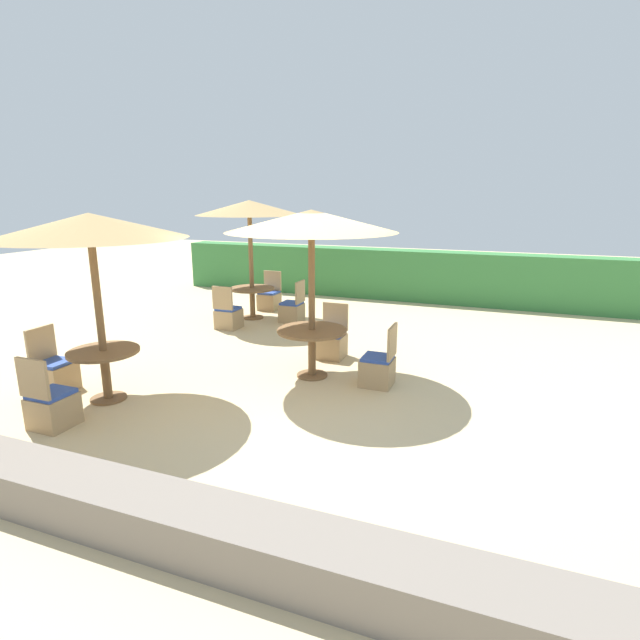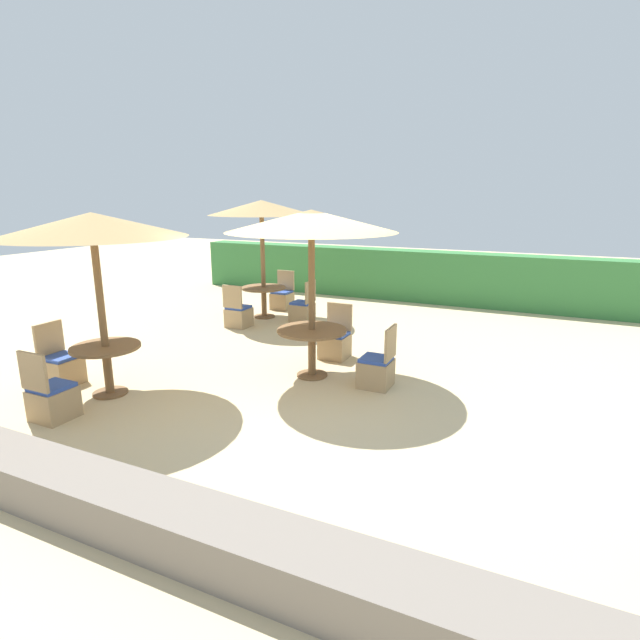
% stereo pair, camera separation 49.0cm
% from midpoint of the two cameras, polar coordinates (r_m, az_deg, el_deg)
% --- Properties ---
extents(ground_plane, '(40.00, 40.00, 0.00)m').
position_cam_midpoint_polar(ground_plane, '(7.35, -3.64, -7.91)').
color(ground_plane, '#D1BA8C').
extents(hedge_row, '(13.00, 0.70, 1.33)m').
position_cam_midpoint_polar(hedge_row, '(13.53, 8.62, 5.10)').
color(hedge_row, '#387A3D').
rests_on(hedge_row, ground_plane).
extents(stone_border, '(10.00, 0.56, 0.42)m').
position_cam_midpoint_polar(stone_border, '(4.71, -22.61, -19.80)').
color(stone_border, slate).
rests_on(stone_border, ground_plane).
extents(parasol_front_left, '(2.46, 2.46, 2.53)m').
position_cam_midpoint_polar(parasol_front_left, '(7.18, -26.68, 9.50)').
color(parasol_front_left, brown).
rests_on(parasol_front_left, ground_plane).
extents(round_table_front_left, '(0.94, 0.94, 0.71)m').
position_cam_midpoint_polar(round_table_front_left, '(7.51, -25.14, -4.44)').
color(round_table_front_left, brown).
rests_on(round_table_front_left, ground_plane).
extents(patio_chair_front_left_west, '(0.46, 0.46, 0.93)m').
position_cam_midpoint_polar(patio_chair_front_left_west, '(8.27, -29.58, -5.33)').
color(patio_chair_front_left_west, tan).
rests_on(patio_chair_front_left_west, ground_plane).
extents(patio_chair_front_left_south, '(0.46, 0.46, 0.93)m').
position_cam_midpoint_polar(patio_chair_front_left_south, '(7.05, -30.13, -8.59)').
color(patio_chair_front_left_south, tan).
rests_on(patio_chair_front_left_south, ground_plane).
extents(parasol_back_left, '(2.35, 2.35, 2.64)m').
position_cam_midpoint_polar(parasol_back_left, '(11.25, -9.36, 12.46)').
color(parasol_back_left, brown).
rests_on(parasol_back_left, ground_plane).
extents(round_table_back_left, '(1.01, 1.01, 0.71)m').
position_cam_midpoint_polar(round_table_back_left, '(11.47, -8.98, 2.87)').
color(round_table_back_left, brown).
rests_on(round_table_back_left, ground_plane).
extents(patio_chair_back_left_east, '(0.46, 0.46, 0.93)m').
position_cam_midpoint_polar(patio_chair_back_left_east, '(11.07, -4.44, 1.10)').
color(patio_chair_back_left_east, tan).
rests_on(patio_chair_back_left_east, ground_plane).
extents(patio_chair_back_left_south, '(0.46, 0.46, 0.93)m').
position_cam_midpoint_polar(patio_chair_back_left_south, '(10.73, -11.74, 0.41)').
color(patio_chair_back_left_south, tan).
rests_on(patio_chair_back_left_south, ground_plane).
extents(patio_chair_back_left_north, '(0.46, 0.46, 0.93)m').
position_cam_midpoint_polar(patio_chair_back_left_north, '(12.34, -6.93, 2.40)').
color(patio_chair_back_left_north, tan).
rests_on(patio_chair_back_left_north, ground_plane).
extents(parasol_center, '(2.53, 2.53, 2.55)m').
position_cam_midpoint_polar(parasol_center, '(7.36, -2.93, 11.14)').
color(parasol_center, brown).
rests_on(parasol_center, ground_plane).
extents(round_table_center, '(1.07, 1.07, 0.76)m').
position_cam_midpoint_polar(round_table_center, '(7.66, -2.77, -2.24)').
color(round_table_center, brown).
rests_on(round_table_center, ground_plane).
extents(patio_chair_center_east, '(0.46, 0.46, 0.93)m').
position_cam_midpoint_polar(patio_chair_center_east, '(7.42, 4.81, -5.54)').
color(patio_chair_center_east, tan).
rests_on(patio_chair_center_east, ground_plane).
extents(patio_chair_center_north, '(0.46, 0.46, 0.93)m').
position_cam_midpoint_polar(patio_chair_center_north, '(8.64, -0.29, -2.62)').
color(patio_chair_center_north, tan).
rests_on(patio_chair_center_north, ground_plane).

